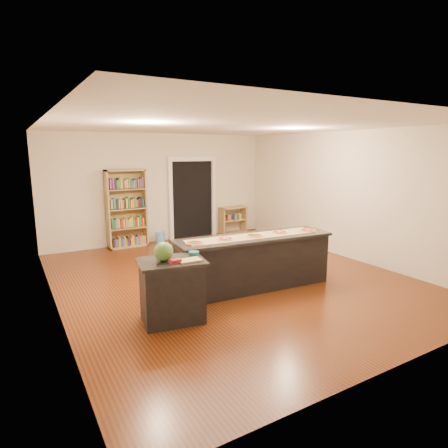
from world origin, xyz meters
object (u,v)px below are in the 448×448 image
side_counter (172,290)px  waste_bin (160,237)px  bookshelf (127,209)px  watermelon (164,252)px  kitchen_island (254,262)px  low_shelf (233,220)px

side_counter → waste_bin: size_ratio=2.69×
waste_bin → bookshelf: bearing=170.9°
side_counter → watermelon: (-0.10, 0.02, 0.57)m
kitchen_island → side_counter: 1.81m
waste_bin → low_shelf: bearing=3.3°
waste_bin → side_counter: bearing=-108.6°
bookshelf → waste_bin: size_ratio=5.78×
kitchen_island → bookshelf: size_ratio=1.45×
bookshelf → kitchen_island: bearing=-74.6°
bookshelf → waste_bin: 1.13m
bookshelf → watermelon: bookshelf is taller
low_shelf → waste_bin: bearing=-176.7°
side_counter → low_shelf: side_counter is taller
low_shelf → waste_bin: size_ratio=2.34×
side_counter → watermelon: watermelon is taller
kitchen_island → low_shelf: bearing=67.6°
waste_bin → watermelon: size_ratio=1.25×
kitchen_island → side_counter: bearing=-159.0°
bookshelf → watermelon: (-0.75, -4.43, 0.06)m
side_counter → waste_bin: side_counter is taller
bookshelf → watermelon: 4.49m
side_counter → low_shelf: (3.73, 4.45, -0.06)m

